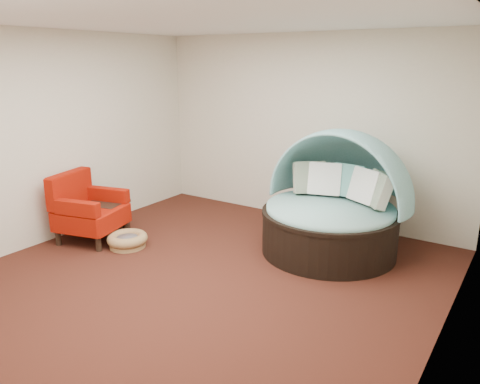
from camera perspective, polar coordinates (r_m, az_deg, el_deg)
The scene contains 9 objects.
floor at distance 5.52m, azimuth -3.97°, elevation -10.05°, with size 5.00×5.00×0.00m, color #471D14.
wall_back at distance 7.18m, azimuth 8.06°, elevation 7.60°, with size 5.00×5.00×0.00m, color beige.
wall_left at distance 6.87m, azimuth -21.16°, elevation 6.33°, with size 5.00×5.00×0.00m, color beige.
wall_right at distance 4.09m, azimuth 24.73°, elevation 0.17°, with size 5.00×5.00×0.00m, color beige.
ceiling at distance 4.99m, azimuth -4.61°, elevation 20.32°, with size 5.00×5.00×0.00m, color white.
canopy_daybed at distance 6.07m, azimuth 11.47°, elevation -0.50°, with size 1.96×1.89×1.58m.
pet_basket at distance 6.43m, azimuth -13.56°, elevation -5.70°, with size 0.60×0.60×0.19m.
red_armchair at distance 6.73m, azimuth -18.12°, elevation -2.05°, with size 0.97×0.97×0.94m.
side_table at distance 6.90m, azimuth -15.90°, elevation -2.54°, with size 0.60×0.60×0.47m.
Camera 1 is at (3.04, -3.93, 2.40)m, focal length 35.00 mm.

